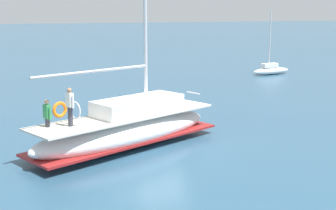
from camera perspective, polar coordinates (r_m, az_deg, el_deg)
ground_plane at (r=21.71m, az=-0.96°, el=-4.82°), size 400.00×400.00×0.00m
main_sailboat at (r=21.21m, az=-4.93°, el=-2.70°), size 6.06×9.75×13.34m
moored_sloop_far at (r=46.10m, az=12.36°, el=4.21°), size 1.58×4.30×5.87m
mooring_buoy at (r=29.77m, az=-5.82°, el=0.05°), size 0.73×0.73×0.97m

